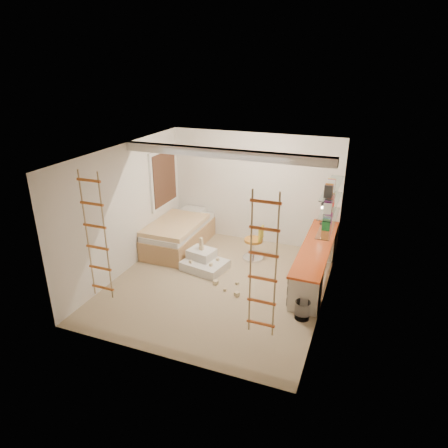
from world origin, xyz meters
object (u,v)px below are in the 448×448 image
at_px(swivel_chair, 254,247).
at_px(play_platform, 204,262).
at_px(bed, 179,234).
at_px(desk, 315,261).

bearing_deg(swivel_chair, play_platform, -137.21).
height_order(bed, swivel_chair, swivel_chair).
bearing_deg(play_platform, bed, 141.71).
bearing_deg(play_platform, desk, 10.07).
xyz_separation_m(desk, play_platform, (-2.23, -0.40, -0.25)).
distance_m(desk, swivel_chair, 1.44).
xyz_separation_m(bed, play_platform, (0.96, -0.76, -0.18)).
height_order(swivel_chair, play_platform, swivel_chair).
distance_m(bed, swivel_chair, 1.82).
bearing_deg(bed, play_platform, -38.29).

